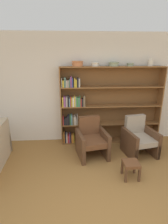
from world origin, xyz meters
TOP-DOWN VIEW (x-y plane):
  - wall_back at (0.00, 2.73)m, footprint 12.00×0.06m
  - bookshelf at (0.26, 2.56)m, footprint 2.55×0.30m
  - bowl_copper at (-0.36, 2.54)m, footprint 0.27×0.27m
  - bowl_stoneware at (0.06, 2.54)m, footprint 0.19×0.19m
  - bowl_cream at (0.50, 2.54)m, footprint 0.25×0.25m
  - bowl_slate at (0.90, 2.54)m, footprint 0.17×0.17m
  - vase_tall at (1.40, 2.54)m, footprint 0.12×0.12m
  - armchair_leather at (-0.08, 1.88)m, footprint 0.75×0.79m
  - armchair_cushioned at (1.02, 1.88)m, footprint 0.76×0.79m
  - footstool at (0.57, 1.02)m, footprint 0.29×0.29m

SIDE VIEW (x-z plane):
  - footstool at x=0.57m, z-range 0.09..0.43m
  - armchair_leather at x=-0.08m, z-range -0.06..0.82m
  - armchair_cushioned at x=1.02m, z-range -0.06..0.82m
  - bookshelf at x=0.26m, z-range -0.01..1.96m
  - wall_back at x=0.00m, z-range 0.00..2.75m
  - bowl_slate at x=0.90m, z-range 1.97..2.04m
  - bowl_stoneware at x=0.06m, z-range 1.97..2.07m
  - bowl_cream at x=0.50m, z-range 1.97..2.07m
  - bowl_copper at x=-0.36m, z-range 1.97..2.10m
  - vase_tall at x=1.40m, z-range 1.95..2.14m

